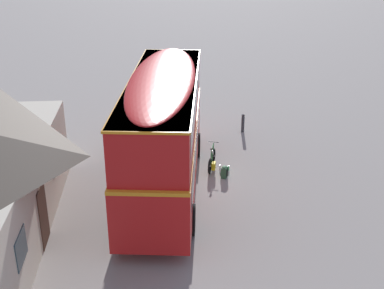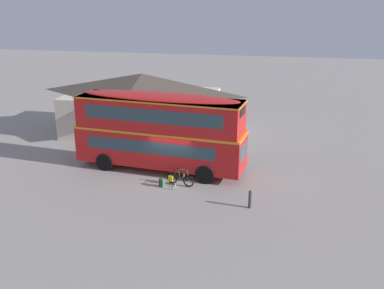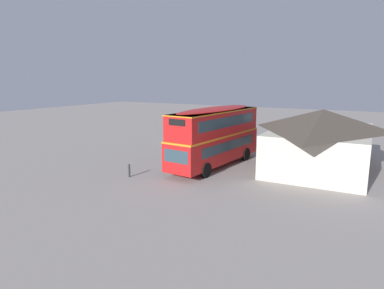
{
  "view_description": "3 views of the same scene",
  "coord_description": "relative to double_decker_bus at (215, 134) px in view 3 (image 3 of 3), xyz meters",
  "views": [
    {
      "loc": [
        -19.23,
        0.97,
        9.88
      ],
      "look_at": [
        -1.24,
        -0.07,
        2.04
      ],
      "focal_mm": 47.69,
      "sensor_mm": 36.0,
      "label": 1
    },
    {
      "loc": [
        6.34,
        -22.96,
        10.02
      ],
      "look_at": [
        1.16,
        0.44,
        1.98
      ],
      "focal_mm": 40.37,
      "sensor_mm": 36.0,
      "label": 2
    },
    {
      "loc": [
        23.16,
        12.47,
        6.96
      ],
      "look_at": [
        1.3,
        0.12,
        2.08
      ],
      "focal_mm": 31.49,
      "sensor_mm": 36.0,
      "label": 3
    }
  ],
  "objects": [
    {
      "name": "ground_plane",
      "position": [
        0.96,
        -1.0,
        -2.64
      ],
      "size": [
        120.0,
        120.0,
        0.0
      ],
      "primitive_type": "plane",
      "color": "gray"
    },
    {
      "name": "double_decker_bus",
      "position": [
        0.0,
        0.0,
        0.0
      ],
      "size": [
        10.58,
        3.53,
        4.79
      ],
      "color": "black",
      "rests_on": "ground"
    },
    {
      "name": "touring_bicycle",
      "position": [
        1.69,
        -2.06,
        -2.27
      ],
      "size": [
        1.72,
        0.6,
        1.06
      ],
      "color": "black",
      "rests_on": "ground"
    },
    {
      "name": "backpack_on_ground",
      "position": [
        0.81,
        -2.5,
        -2.37
      ],
      "size": [
        0.35,
        0.33,
        0.53
      ],
      "color": "#386642",
      "rests_on": "ground"
    },
    {
      "name": "water_bottle_green_metal",
      "position": [
        1.49,
        -2.77,
        -2.54
      ],
      "size": [
        0.07,
        0.07,
        0.23
      ],
      "color": "green",
      "rests_on": "ground"
    },
    {
      "name": "water_bottle_clear_plastic",
      "position": [
        1.57,
        -2.41,
        -2.54
      ],
      "size": [
        0.06,
        0.06,
        0.23
      ],
      "color": "silver",
      "rests_on": "ground"
    },
    {
      "name": "pub_building",
      "position": [
        -3.64,
        7.52,
        -0.26
      ],
      "size": [
        11.86,
        7.63,
        4.67
      ],
      "color": "beige",
      "rests_on": "ground"
    },
    {
      "name": "kerb_bollard",
      "position": [
        5.89,
        -4.05,
        -2.15
      ],
      "size": [
        0.16,
        0.16,
        0.97
      ],
      "color": "#333338",
      "rests_on": "ground"
    }
  ]
}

